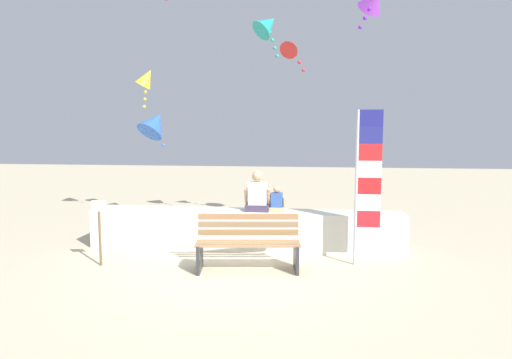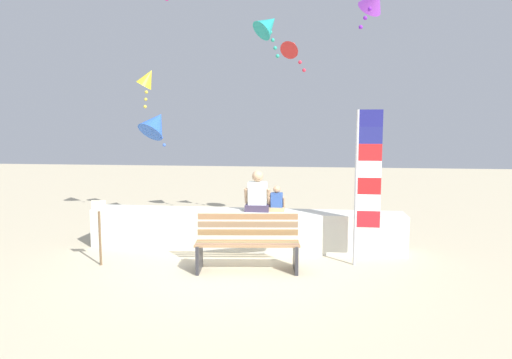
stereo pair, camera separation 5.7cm
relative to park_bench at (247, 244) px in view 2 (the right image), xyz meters
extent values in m
plane|color=#C4B695|center=(-0.23, -0.07, -0.42)|extent=(40.00, 40.00, 0.00)
cube|color=silver|center=(-0.23, 1.24, -0.05)|extent=(5.96, 0.64, 0.74)
cube|color=#9F7650|center=(0.03, -0.25, 0.03)|extent=(1.68, 0.27, 0.03)
cube|color=#997157|center=(0.02, -0.14, 0.03)|extent=(1.68, 0.27, 0.03)
cube|color=#978453|center=(0.00, -0.03, 0.03)|extent=(1.68, 0.27, 0.03)
cube|color=#A6774B|center=(-0.01, 0.08, 0.03)|extent=(1.68, 0.27, 0.03)
cube|color=#9D774C|center=(-0.02, 0.19, 0.15)|extent=(1.67, 0.25, 0.10)
cube|color=#947658|center=(-0.03, 0.21, 0.28)|extent=(1.67, 0.25, 0.10)
cube|color=#A2754E|center=(-0.03, 0.23, 0.41)|extent=(1.67, 0.25, 0.10)
cube|color=#2D2D33|center=(-0.76, -0.18, -0.20)|extent=(0.11, 0.53, 0.45)
cube|color=#2D2D33|center=(0.79, 0.01, -0.20)|extent=(0.11, 0.53, 0.45)
cube|color=#3C324B|center=(0.01, 1.25, 0.38)|extent=(0.45, 0.37, 0.12)
cube|color=white|center=(0.01, 1.25, 0.66)|extent=(0.35, 0.23, 0.43)
cylinder|color=tan|center=(-0.20, 1.23, 0.61)|extent=(0.07, 0.17, 0.31)
cylinder|color=tan|center=(0.23, 1.23, 0.61)|extent=(0.07, 0.17, 0.31)
sphere|color=tan|center=(0.01, 1.25, 0.98)|extent=(0.22, 0.22, 0.22)
cube|color=tan|center=(0.38, 1.25, 0.36)|extent=(0.29, 0.23, 0.08)
cube|color=#32539E|center=(0.38, 1.25, 0.54)|extent=(0.22, 0.14, 0.27)
cylinder|color=tan|center=(0.24, 1.24, 0.50)|extent=(0.05, 0.11, 0.20)
cylinder|color=tan|center=(0.51, 1.24, 0.50)|extent=(0.05, 0.11, 0.20)
sphere|color=tan|center=(0.38, 1.25, 0.74)|extent=(0.14, 0.14, 0.14)
cylinder|color=#B7B7BC|center=(1.76, 0.45, 0.88)|extent=(0.05, 0.05, 2.60)
cube|color=red|center=(1.98, 0.45, 0.37)|extent=(0.38, 0.02, 0.28)
cube|color=white|center=(1.98, 0.45, 0.65)|extent=(0.38, 0.02, 0.28)
cube|color=red|center=(1.98, 0.45, 0.93)|extent=(0.38, 0.02, 0.28)
cube|color=white|center=(1.98, 0.45, 1.21)|extent=(0.38, 0.02, 0.28)
cube|color=red|center=(1.98, 0.45, 1.49)|extent=(0.38, 0.02, 0.28)
cube|color=navy|center=(1.98, 0.45, 1.77)|extent=(0.38, 0.02, 0.28)
cube|color=navy|center=(1.98, 0.45, 2.05)|extent=(0.38, 0.02, 0.28)
cone|color=blue|center=(-2.86, 3.71, 2.02)|extent=(1.03, 1.11, 0.88)
sphere|color=blue|center=(-2.78, 3.66, 1.84)|extent=(0.08, 0.08, 0.08)
sphere|color=blue|center=(-2.69, 3.61, 1.66)|extent=(0.08, 0.08, 0.08)
sphere|color=blue|center=(-2.60, 3.56, 1.48)|extent=(0.08, 0.08, 0.08)
cone|color=teal|center=(0.04, 2.82, 4.11)|extent=(0.82, 0.79, 0.67)
sphere|color=teal|center=(0.10, 2.74, 3.93)|extent=(0.08, 0.08, 0.08)
sphere|color=teal|center=(0.16, 2.66, 3.75)|extent=(0.08, 0.08, 0.08)
sphere|color=teal|center=(0.22, 2.58, 3.57)|extent=(0.08, 0.08, 0.08)
sphere|color=teal|center=(0.28, 2.50, 3.39)|extent=(0.08, 0.08, 0.08)
cone|color=yellow|center=(-3.04, 3.70, 3.13)|extent=(0.63, 0.50, 0.58)
sphere|color=gold|center=(-3.02, 3.60, 2.95)|extent=(0.08, 0.08, 0.08)
sphere|color=gold|center=(-3.00, 3.50, 2.77)|extent=(0.08, 0.08, 0.08)
sphere|color=gold|center=(-2.98, 3.40, 2.59)|extent=(0.08, 0.08, 0.08)
sphere|color=gold|center=(-2.97, 3.30, 2.41)|extent=(0.08, 0.08, 0.08)
cone|color=purple|center=(2.18, 2.13, 4.36)|extent=(0.74, 0.78, 0.63)
sphere|color=purple|center=(2.09, 2.08, 4.18)|extent=(0.08, 0.08, 0.08)
sphere|color=purple|center=(2.01, 2.04, 4.00)|extent=(0.08, 0.08, 0.08)
sphere|color=purple|center=(1.92, 1.99, 3.82)|extent=(0.08, 0.08, 0.08)
cone|color=red|center=(0.54, 3.19, 3.71)|extent=(0.59, 0.65, 0.55)
sphere|color=#E42941|center=(0.64, 3.15, 3.53)|extent=(0.08, 0.08, 0.08)
sphere|color=#E42941|center=(0.73, 3.12, 3.35)|extent=(0.08, 0.08, 0.08)
sphere|color=#E42941|center=(0.82, 3.08, 3.17)|extent=(0.08, 0.08, 0.08)
cylinder|color=brown|center=(-2.49, -0.11, 0.04)|extent=(0.04, 0.04, 0.92)
cube|color=beige|center=(-2.49, -0.11, 0.60)|extent=(0.24, 0.06, 0.18)
camera|label=1|loc=(0.97, -6.95, 1.86)|focal=30.86mm
camera|label=2|loc=(1.03, -6.94, 1.86)|focal=30.86mm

